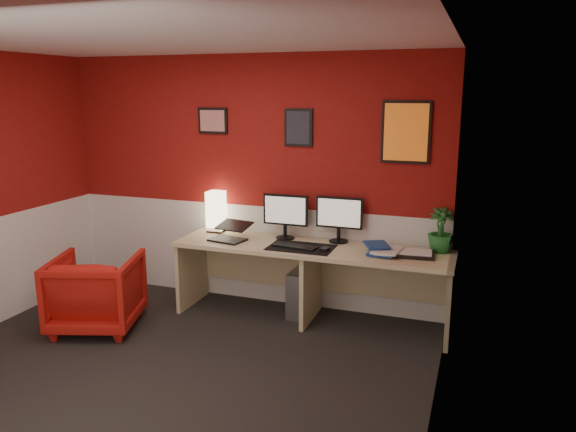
% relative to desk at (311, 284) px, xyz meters
% --- Properties ---
extents(ground, '(4.00, 3.50, 0.01)m').
position_rel_desk_xyz_m(ground, '(-0.76, -1.41, -0.36)').
color(ground, black).
rests_on(ground, ground).
extents(ceiling, '(4.00, 3.50, 0.01)m').
position_rel_desk_xyz_m(ceiling, '(-0.76, -1.41, 2.13)').
color(ceiling, white).
rests_on(ceiling, ground).
extents(wall_back, '(4.00, 0.01, 2.50)m').
position_rel_desk_xyz_m(wall_back, '(-0.76, 0.34, 0.89)').
color(wall_back, maroon).
rests_on(wall_back, ground).
extents(wall_right, '(0.01, 3.50, 2.50)m').
position_rel_desk_xyz_m(wall_right, '(1.24, -1.41, 0.89)').
color(wall_right, maroon).
rests_on(wall_right, ground).
extents(wainscot_back, '(4.00, 0.01, 1.00)m').
position_rel_desk_xyz_m(wainscot_back, '(-0.76, 0.34, 0.14)').
color(wainscot_back, silver).
rests_on(wainscot_back, ground).
extents(wainscot_right, '(0.01, 3.50, 1.00)m').
position_rel_desk_xyz_m(wainscot_right, '(1.24, -1.41, 0.14)').
color(wainscot_right, silver).
rests_on(wainscot_right, ground).
extents(desk, '(2.60, 0.65, 0.73)m').
position_rel_desk_xyz_m(desk, '(0.00, 0.00, 0.00)').
color(desk, tan).
rests_on(desk, ground).
extents(shoji_lamp, '(0.16, 0.16, 0.40)m').
position_rel_desk_xyz_m(shoji_lamp, '(-1.08, 0.21, 0.56)').
color(shoji_lamp, '#FFE5B2').
rests_on(shoji_lamp, desk).
extents(laptop, '(0.37, 0.29, 0.22)m').
position_rel_desk_xyz_m(laptop, '(-0.82, -0.08, 0.47)').
color(laptop, black).
rests_on(laptop, desk).
extents(monitor_left, '(0.45, 0.06, 0.58)m').
position_rel_desk_xyz_m(monitor_left, '(-0.32, 0.18, 0.66)').
color(monitor_left, black).
rests_on(monitor_left, desk).
extents(monitor_right, '(0.45, 0.06, 0.58)m').
position_rel_desk_xyz_m(monitor_right, '(0.20, 0.23, 0.66)').
color(monitor_right, black).
rests_on(monitor_right, desk).
extents(desk_mat, '(0.60, 0.38, 0.01)m').
position_rel_desk_xyz_m(desk_mat, '(-0.07, -0.08, 0.37)').
color(desk_mat, black).
rests_on(desk_mat, desk).
extents(keyboard, '(0.44, 0.20, 0.02)m').
position_rel_desk_xyz_m(keyboard, '(-0.13, -0.10, 0.38)').
color(keyboard, black).
rests_on(keyboard, desk_mat).
extents(mouse, '(0.07, 0.11, 0.03)m').
position_rel_desk_xyz_m(mouse, '(0.17, -0.12, 0.39)').
color(mouse, black).
rests_on(mouse, desk_mat).
extents(book_bottom, '(0.27, 0.34, 0.03)m').
position_rel_desk_xyz_m(book_bottom, '(0.56, -0.01, 0.38)').
color(book_bottom, navy).
rests_on(book_bottom, desk).
extents(book_middle, '(0.26, 0.34, 0.02)m').
position_rel_desk_xyz_m(book_middle, '(0.60, -0.02, 0.41)').
color(book_middle, silver).
rests_on(book_middle, book_bottom).
extents(book_top, '(0.29, 0.33, 0.03)m').
position_rel_desk_xyz_m(book_top, '(0.52, -0.03, 0.43)').
color(book_top, navy).
rests_on(book_top, book_middle).
extents(zen_tray, '(0.37, 0.28, 0.03)m').
position_rel_desk_xyz_m(zen_tray, '(0.94, 0.01, 0.38)').
color(zen_tray, black).
rests_on(zen_tray, desk).
extents(potted_plant, '(0.25, 0.25, 0.40)m').
position_rel_desk_xyz_m(potted_plant, '(1.14, 0.21, 0.57)').
color(potted_plant, '#19591E').
rests_on(potted_plant, desk).
extents(pc_tower, '(0.21, 0.45, 0.45)m').
position_rel_desk_xyz_m(pc_tower, '(-0.12, 0.13, -0.14)').
color(pc_tower, '#99999E').
rests_on(pc_tower, ground).
extents(armchair, '(0.94, 0.95, 0.69)m').
position_rel_desk_xyz_m(armchair, '(-1.80, -0.82, -0.02)').
color(armchair, '#B7140C').
rests_on(armchair, ground).
extents(art_left, '(0.32, 0.02, 0.26)m').
position_rel_desk_xyz_m(art_left, '(-1.15, 0.33, 1.49)').
color(art_left, red).
rests_on(art_left, wall_back).
extents(art_center, '(0.28, 0.02, 0.36)m').
position_rel_desk_xyz_m(art_center, '(-0.24, 0.33, 1.44)').
color(art_center, black).
rests_on(art_center, wall_back).
extents(art_right, '(0.44, 0.02, 0.56)m').
position_rel_desk_xyz_m(art_right, '(0.78, 0.33, 1.42)').
color(art_right, orange).
rests_on(art_right, wall_back).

